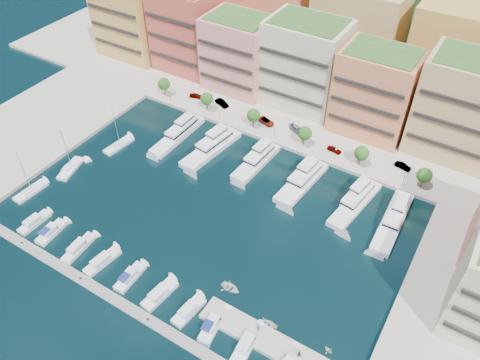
% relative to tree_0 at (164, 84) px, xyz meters
% --- Properties ---
extents(ground, '(400.00, 400.00, 0.00)m').
position_rel_tree_0_xyz_m(ground, '(40.00, -33.50, -4.74)').
color(ground, black).
rests_on(ground, ground).
extents(north_quay, '(220.00, 64.00, 2.00)m').
position_rel_tree_0_xyz_m(north_quay, '(40.00, 28.50, -4.74)').
color(north_quay, '#9E998E').
rests_on(north_quay, ground).
extents(west_quay, '(34.00, 76.00, 2.00)m').
position_rel_tree_0_xyz_m(west_quay, '(-22.00, -41.50, -4.74)').
color(west_quay, '#9E998E').
rests_on(west_quay, ground).
extents(hillside, '(240.00, 40.00, 58.00)m').
position_rel_tree_0_xyz_m(hillside, '(40.00, 76.50, -4.74)').
color(hillside, '#193816').
rests_on(hillside, ground).
extents(south_pontoon, '(72.00, 2.20, 0.35)m').
position_rel_tree_0_xyz_m(south_pontoon, '(37.00, -63.50, -4.74)').
color(south_pontoon, gray).
rests_on(south_pontoon, ground).
extents(finger_pier, '(32.00, 5.00, 2.00)m').
position_rel_tree_0_xyz_m(finger_pier, '(70.00, -55.50, -4.74)').
color(finger_pier, '#9E998E').
rests_on(finger_pier, ground).
extents(apartment_0, '(22.00, 16.50, 24.80)m').
position_rel_tree_0_xyz_m(apartment_0, '(-26.00, 16.49, 8.57)').
color(apartment_0, gold).
rests_on(apartment_0, north_quay).
extents(apartment_1, '(20.00, 16.50, 26.80)m').
position_rel_tree_0_xyz_m(apartment_1, '(-4.00, 18.49, 9.57)').
color(apartment_1, '#BC4D3E').
rests_on(apartment_1, north_quay).
extents(apartment_2, '(20.00, 15.50, 22.80)m').
position_rel_tree_0_xyz_m(apartment_2, '(17.00, 16.49, 7.57)').
color(apartment_2, tan).
rests_on(apartment_2, north_quay).
extents(apartment_3, '(22.00, 16.50, 25.80)m').
position_rel_tree_0_xyz_m(apartment_3, '(38.00, 18.49, 9.07)').
color(apartment_3, beige).
rests_on(apartment_3, north_quay).
extents(apartment_4, '(20.00, 15.50, 23.80)m').
position_rel_tree_0_xyz_m(apartment_4, '(60.00, 16.49, 8.07)').
color(apartment_4, '#E18854').
rests_on(apartment_4, north_quay).
extents(apartment_5, '(22.00, 16.50, 26.80)m').
position_rel_tree_0_xyz_m(apartment_5, '(82.00, 18.49, 9.57)').
color(apartment_5, tan).
rests_on(apartment_5, north_quay).
extents(backblock_1, '(26.00, 18.00, 30.00)m').
position_rel_tree_0_xyz_m(backblock_1, '(15.00, 40.50, 11.26)').
color(backblock_1, '#E18854').
rests_on(backblock_1, north_quay).
extents(backblock_2, '(26.00, 18.00, 30.00)m').
position_rel_tree_0_xyz_m(backblock_2, '(45.00, 40.50, 11.26)').
color(backblock_2, tan).
rests_on(backblock_2, north_quay).
extents(backblock_3, '(26.00, 18.00, 30.00)m').
position_rel_tree_0_xyz_m(backblock_3, '(75.00, 40.50, 11.26)').
color(backblock_3, gold).
rests_on(backblock_3, north_quay).
extents(tree_0, '(3.80, 3.80, 5.65)m').
position_rel_tree_0_xyz_m(tree_0, '(0.00, 0.00, 0.00)').
color(tree_0, '#473323').
rests_on(tree_0, north_quay).
extents(tree_1, '(3.80, 3.80, 5.65)m').
position_rel_tree_0_xyz_m(tree_1, '(16.00, 0.00, 0.00)').
color(tree_1, '#473323').
rests_on(tree_1, north_quay).
extents(tree_2, '(3.80, 3.80, 5.65)m').
position_rel_tree_0_xyz_m(tree_2, '(32.00, 0.00, 0.00)').
color(tree_2, '#473323').
rests_on(tree_2, north_quay).
extents(tree_3, '(3.80, 3.80, 5.65)m').
position_rel_tree_0_xyz_m(tree_3, '(48.00, 0.00, 0.00)').
color(tree_3, '#473323').
rests_on(tree_3, north_quay).
extents(tree_4, '(3.80, 3.80, 5.65)m').
position_rel_tree_0_xyz_m(tree_4, '(64.00, 0.00, 0.00)').
color(tree_4, '#473323').
rests_on(tree_4, north_quay).
extents(tree_5, '(3.80, 3.80, 5.65)m').
position_rel_tree_0_xyz_m(tree_5, '(80.00, 0.00, 0.00)').
color(tree_5, '#473323').
rests_on(tree_5, north_quay).
extents(lamppost_0, '(0.30, 0.30, 4.20)m').
position_rel_tree_0_xyz_m(lamppost_0, '(4.00, -2.30, -0.92)').
color(lamppost_0, black).
rests_on(lamppost_0, north_quay).
extents(lamppost_1, '(0.30, 0.30, 4.20)m').
position_rel_tree_0_xyz_m(lamppost_1, '(22.00, -2.30, -0.92)').
color(lamppost_1, black).
rests_on(lamppost_1, north_quay).
extents(lamppost_2, '(0.30, 0.30, 4.20)m').
position_rel_tree_0_xyz_m(lamppost_2, '(40.00, -2.30, -0.92)').
color(lamppost_2, black).
rests_on(lamppost_2, north_quay).
extents(lamppost_3, '(0.30, 0.30, 4.20)m').
position_rel_tree_0_xyz_m(lamppost_3, '(58.00, -2.30, -0.92)').
color(lamppost_3, black).
rests_on(lamppost_3, north_quay).
extents(lamppost_4, '(0.30, 0.30, 4.20)m').
position_rel_tree_0_xyz_m(lamppost_4, '(76.00, -2.30, -0.92)').
color(lamppost_4, black).
rests_on(lamppost_4, north_quay).
extents(yacht_1, '(4.44, 20.46, 7.30)m').
position_rel_tree_0_xyz_m(yacht_1, '(16.07, -13.91, -3.65)').
color(yacht_1, white).
rests_on(yacht_1, ground).
extents(yacht_2, '(7.33, 20.80, 7.30)m').
position_rel_tree_0_xyz_m(yacht_2, '(27.40, -13.83, -3.53)').
color(yacht_2, white).
rests_on(yacht_2, ground).
extents(yacht_3, '(5.39, 17.52, 7.30)m').
position_rel_tree_0_xyz_m(yacht_3, '(40.60, -12.42, -3.53)').
color(yacht_3, white).
rests_on(yacht_3, ground).
extents(yacht_4, '(6.71, 19.19, 7.30)m').
position_rel_tree_0_xyz_m(yacht_4, '(54.23, -13.16, -3.65)').
color(yacht_4, white).
rests_on(yacht_4, ground).
extents(yacht_5, '(6.94, 19.52, 7.30)m').
position_rel_tree_0_xyz_m(yacht_5, '(68.38, -13.25, -3.53)').
color(yacht_5, white).
rests_on(yacht_5, ground).
extents(yacht_6, '(4.99, 20.83, 7.30)m').
position_rel_tree_0_xyz_m(yacht_6, '(77.83, -13.99, -3.53)').
color(yacht_6, white).
rests_on(yacht_6, ground).
extents(cruiser_0, '(2.61, 7.94, 2.55)m').
position_rel_tree_0_xyz_m(cruiser_0, '(7.71, -58.09, -4.20)').
color(cruiser_0, white).
rests_on(cruiser_0, ground).
extents(cruiser_1, '(3.33, 7.89, 2.66)m').
position_rel_tree_0_xyz_m(cruiser_1, '(13.31, -58.10, -4.17)').
color(cruiser_1, white).
rests_on(cruiser_1, ground).
extents(cruiser_2, '(3.01, 8.93, 2.55)m').
position_rel_tree_0_xyz_m(cruiser_2, '(21.95, -58.10, -4.20)').
color(cruiser_2, white).
rests_on(cruiser_2, ground).
extents(cruiser_3, '(3.54, 8.78, 2.55)m').
position_rel_tree_0_xyz_m(cruiser_3, '(28.90, -58.09, -4.20)').
color(cruiser_3, white).
rests_on(cruiser_3, ground).
extents(cruiser_4, '(2.82, 7.71, 2.66)m').
position_rel_tree_0_xyz_m(cruiser_4, '(36.64, -58.10, -4.17)').
color(cruiser_4, white).
rests_on(cruiser_4, ground).
extents(cruiser_5, '(3.68, 8.39, 2.55)m').
position_rel_tree_0_xyz_m(cruiser_5, '(44.46, -58.09, -4.20)').
color(cruiser_5, white).
rests_on(cruiser_5, ground).
extents(cruiser_6, '(3.41, 7.81, 2.55)m').
position_rel_tree_0_xyz_m(cruiser_6, '(51.63, -58.08, -4.20)').
color(cruiser_6, white).
rests_on(cruiser_6, ground).
extents(cruiser_7, '(3.56, 8.24, 2.66)m').
position_rel_tree_0_xyz_m(cruiser_7, '(57.24, -58.11, -4.17)').
color(cruiser_7, white).
rests_on(cruiser_7, ground).
extents(cruiser_8, '(3.18, 8.60, 2.55)m').
position_rel_tree_0_xyz_m(cruiser_8, '(64.75, -58.09, -4.20)').
color(cruiser_8, white).
rests_on(cruiser_8, ground).
extents(sailboat_2, '(3.59, 9.35, 13.20)m').
position_rel_tree_0_xyz_m(sailboat_2, '(4.58, -26.38, -4.43)').
color(sailboat_2, white).
rests_on(sailboat_2, ground).
extents(sailboat_1, '(5.04, 9.44, 13.20)m').
position_rel_tree_0_xyz_m(sailboat_1, '(0.56, -40.27, -4.43)').
color(sailboat_1, white).
rests_on(sailboat_1, ground).
extents(sailboat_0, '(3.22, 8.72, 13.20)m').
position_rel_tree_0_xyz_m(sailboat_0, '(-1.41, -51.53, -4.43)').
color(sailboat_0, white).
rests_on(sailboat_0, ground).
extents(tender_1, '(1.98, 1.86, 0.83)m').
position_rel_tree_0_xyz_m(tender_1, '(67.25, -52.10, -4.33)').
color(tender_1, beige).
rests_on(tender_1, ground).
extents(tender_0, '(4.34, 3.23, 0.86)m').
position_rel_tree_0_xyz_m(tender_0, '(55.71, -49.32, -4.31)').
color(tender_0, white).
rests_on(tender_0, ground).
extents(tender_3, '(2.15, 2.01, 0.92)m').
position_rel_tree_0_xyz_m(tender_3, '(77.94, -51.19, -4.28)').
color(tender_3, beige).
rests_on(tender_3, ground).
extents(tender_2, '(4.45, 3.67, 0.80)m').
position_rel_tree_0_xyz_m(tender_2, '(66.05, -52.50, -4.34)').
color(tender_2, white).
rests_on(tender_2, ground).
extents(car_0, '(4.49, 2.77, 1.43)m').
position_rel_tree_0_xyz_m(car_0, '(9.40, 3.57, -3.03)').
color(car_0, gray).
rests_on(car_0, north_quay).
extents(car_1, '(5.28, 3.28, 1.64)m').
position_rel_tree_0_xyz_m(car_1, '(18.48, 4.25, -2.92)').
color(car_1, gray).
rests_on(car_1, north_quay).
extents(car_2, '(5.64, 3.87, 1.43)m').
position_rel_tree_0_xyz_m(car_2, '(34.47, 3.18, -3.03)').
color(car_2, gray).
rests_on(car_2, north_quay).
extents(car_3, '(5.81, 4.00, 1.56)m').
position_rel_tree_0_xyz_m(car_3, '(43.94, 4.24, -2.96)').
color(car_3, gray).
rests_on(car_3, north_quay).
extents(car_4, '(4.13, 2.09, 1.35)m').
position_rel_tree_0_xyz_m(car_4, '(56.36, 1.49, -3.07)').
color(car_4, gray).
rests_on(car_4, north_quay).
extents(car_5, '(4.36, 2.12, 1.38)m').
position_rel_tree_0_xyz_m(car_5, '(74.02, 4.44, -3.06)').
color(car_5, gray).
rests_on(car_5, north_quay).
extents(person_0, '(0.66, 0.71, 1.63)m').
position_rel_tree_0_xyz_m(person_0, '(65.12, -54.55, -2.93)').
color(person_0, '#27264C').
rests_on(person_0, finger_pier).
extents(person_1, '(1.08, 1.01, 1.77)m').
position_rel_tree_0_xyz_m(person_1, '(73.85, -55.32, -2.86)').
color(person_1, '#452F29').
rests_on(person_1, finger_pier).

